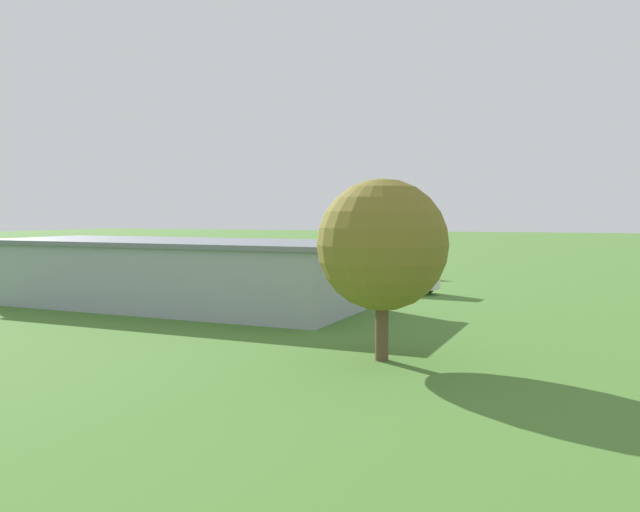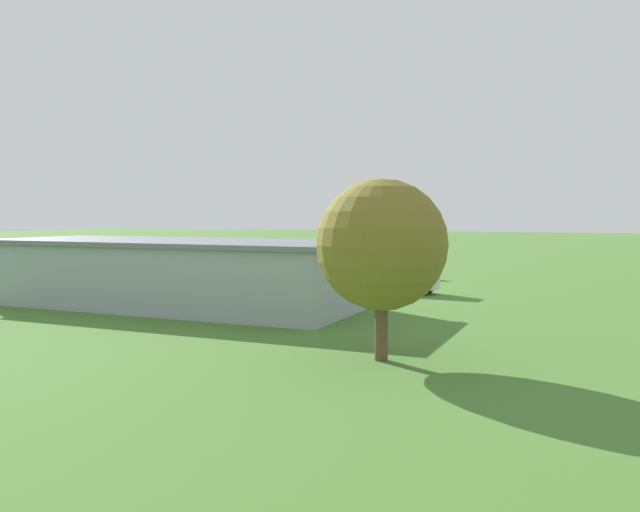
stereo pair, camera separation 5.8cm
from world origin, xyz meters
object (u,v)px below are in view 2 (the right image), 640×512
Objects in this scene: person_watching_takeoff at (177,276)px; truck_flatbed_blue at (400,276)px; tree_behind_hangar_right at (382,245)px; car_black at (112,276)px; car_grey at (12,273)px; car_orange at (61,274)px; person_at_fence_line at (287,276)px; hangar at (173,273)px; person_by_parked_cars at (365,279)px; biplane at (371,245)px.

truck_flatbed_blue is at bearing -179.20° from person_watching_takeoff.
truck_flatbed_blue is 29.14m from tree_behind_hangar_right.
car_grey is (13.94, 0.16, -0.06)m from car_black.
car_orange is 2.62× the size of person_watching_takeoff.
car_black is at bearing 176.29° from car_orange.
car_black is 18.78m from person_at_fence_line.
car_grey is at bearing 4.18° from truck_flatbed_blue.
hangar is at bearing 83.95° from person_at_fence_line.
car_orange is 0.45× the size of tree_behind_hangar_right.
person_by_parked_cars is (-26.34, -6.47, -0.04)m from car_black.
car_black is 27.13m from person_by_parked_cars.
person_by_parked_cars is 0.17× the size of tree_behind_hangar_right.
biplane is 19.03m from truck_flatbed_blue.
person_at_fence_line is at bearing -166.27° from car_orange.
biplane is 42.38m from car_grey.
car_orange is (22.99, -12.52, -1.90)m from hangar.
car_orange is (7.37, -0.48, -0.03)m from car_black.
hangar reaches higher than person_by_parked_cars.
car_grey is at bearing 5.51° from car_orange.
person_at_fence_line reaches higher than car_grey.
hangar is 7.56× the size of car_grey.
person_watching_takeoff is at bearing -42.67° from tree_behind_hangar_right.
tree_behind_hangar_right reaches higher than hangar.
person_watching_takeoff is at bearing 10.49° from person_by_parked_cars.
car_black is at bearing -37.63° from hangar.
person_at_fence_line is at bearing 68.39° from biplane.
person_by_parked_cars is (-10.73, -18.51, -1.91)m from hangar.
person_at_fence_line is at bearing -159.50° from car_black.
hangar is 19.45× the size of person_at_fence_line.
tree_behind_hangar_right is (-10.29, 31.59, 5.12)m from person_by_parked_cars.
person_at_fence_line is (-31.53, -6.73, 0.02)m from car_grey.
biplane is at bearing -65.59° from truck_flatbed_blue.
car_black is at bearing -179.36° from car_grey.
person_at_fence_line reaches higher than car_orange.
tree_behind_hangar_right is at bearing 121.00° from person_at_fence_line.
truck_flatbed_blue reaches higher than person_by_parked_cars.
car_black is 31.03m from truck_flatbed_blue.
person_at_fence_line is (5.45, 13.76, -2.91)m from biplane.
car_black is 1.00× the size of car_grey.
truck_flatbed_blue is at bearing -176.05° from car_orange.
truck_flatbed_blue reaches higher than car_grey.
person_by_parked_cars is at bearing -169.51° from person_watching_takeoff.
truck_flatbed_blue is 0.83× the size of tree_behind_hangar_right.
person_by_parked_cars is 1.00× the size of person_watching_takeoff.
tree_behind_hangar_right reaches higher than car_grey.
person_watching_takeoff is (19.97, 3.70, -0.00)m from person_by_parked_cars.
person_by_parked_cars is at bearing -71.96° from tree_behind_hangar_right.
car_black is (15.62, -12.04, -1.87)m from hangar.
car_orange is 51.16m from tree_behind_hangar_right.
car_black is at bearing 13.81° from person_by_parked_cars.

